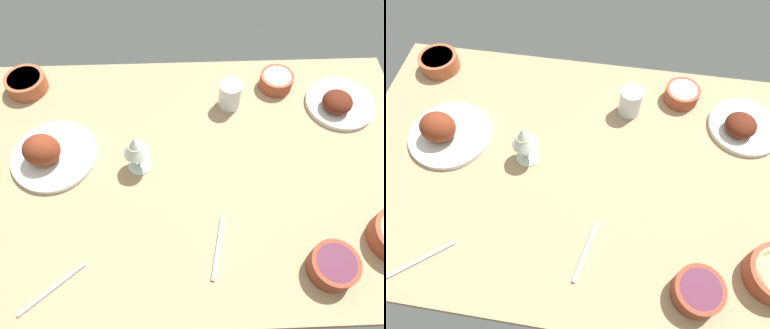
% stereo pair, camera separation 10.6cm
% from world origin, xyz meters
% --- Properties ---
extents(dining_table, '(1.40, 0.90, 0.04)m').
position_xyz_m(dining_table, '(0.00, 0.00, 0.02)').
color(dining_table, tan).
rests_on(dining_table, ground).
extents(plate_far_side, '(0.23, 0.23, 0.07)m').
position_xyz_m(plate_far_side, '(-0.49, -0.22, 0.06)').
color(plate_far_side, silver).
rests_on(plate_far_side, dining_table).
extents(plate_near_viewer, '(0.26, 0.26, 0.11)m').
position_xyz_m(plate_near_viewer, '(0.43, -0.05, 0.07)').
color(plate_near_viewer, silver).
rests_on(plate_near_viewer, dining_table).
extents(bowl_cream, '(0.11, 0.11, 0.05)m').
position_xyz_m(bowl_cream, '(-0.30, -0.32, 0.07)').
color(bowl_cream, brown).
rests_on(bowl_cream, dining_table).
extents(bowl_soup, '(0.13, 0.13, 0.05)m').
position_xyz_m(bowl_soup, '(0.55, -0.34, 0.07)').
color(bowl_soup, '#A35133').
rests_on(bowl_soup, dining_table).
extents(bowl_onions, '(0.12, 0.12, 0.06)m').
position_xyz_m(bowl_onions, '(-0.34, 0.32, 0.07)').
color(bowl_onions, brown).
rests_on(bowl_onions, dining_table).
extents(wine_glass, '(0.08, 0.08, 0.14)m').
position_xyz_m(wine_glass, '(0.16, -0.01, 0.14)').
color(wine_glass, silver).
rests_on(wine_glass, dining_table).
extents(water_tumbler, '(0.07, 0.07, 0.09)m').
position_xyz_m(water_tumbler, '(-0.13, -0.24, 0.09)').
color(water_tumbler, silver).
rests_on(water_tumbler, dining_table).
extents(fork_loose, '(0.05, 0.18, 0.01)m').
position_xyz_m(fork_loose, '(-0.06, 0.25, 0.04)').
color(fork_loose, silver).
rests_on(fork_loose, dining_table).
extents(spoon_loose, '(0.15, 0.13, 0.01)m').
position_xyz_m(spoon_loose, '(0.36, 0.34, 0.04)').
color(spoon_loose, silver).
rests_on(spoon_loose, dining_table).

